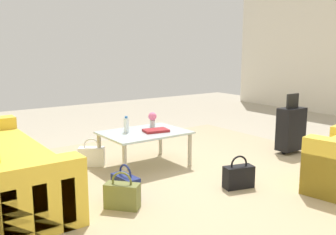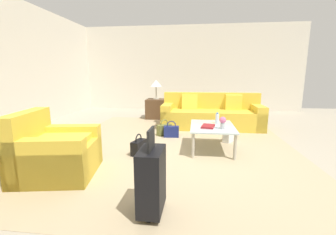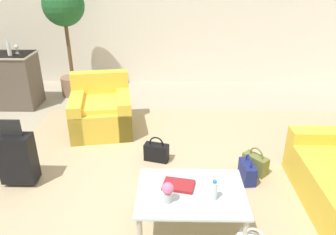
# 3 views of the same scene
# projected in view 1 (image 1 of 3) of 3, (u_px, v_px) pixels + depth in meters

# --- Properties ---
(ground_plane) EXTENTS (12.00, 12.00, 0.00)m
(ground_plane) POSITION_uv_depth(u_px,v_px,m) (194.00, 170.00, 4.59)
(ground_plane) COLOR #A89E89
(area_rug) EXTENTS (5.20, 4.40, 0.01)m
(area_rug) POSITION_uv_depth(u_px,v_px,m) (163.00, 184.00, 4.08)
(area_rug) COLOR tan
(area_rug) RESTS_ON ground
(coffee_table) EXTENTS (1.04, 0.76, 0.44)m
(coffee_table) POSITION_uv_depth(u_px,v_px,m) (144.00, 136.00, 4.69)
(coffee_table) COLOR silver
(coffee_table) RESTS_ON ground
(water_bottle) EXTENTS (0.06, 0.06, 0.20)m
(water_bottle) POSITION_uv_depth(u_px,v_px,m) (126.00, 125.00, 4.62)
(water_bottle) COLOR silver
(water_bottle) RESTS_ON coffee_table
(coffee_table_book) EXTENTS (0.34, 0.26, 0.03)m
(coffee_table_book) POSITION_uv_depth(u_px,v_px,m) (156.00, 130.00, 4.68)
(coffee_table_book) COLOR maroon
(coffee_table_book) RESTS_ON coffee_table
(flower_vase) EXTENTS (0.11, 0.11, 0.21)m
(flower_vase) POSITION_uv_depth(u_px,v_px,m) (152.00, 118.00, 4.90)
(flower_vase) COLOR #B2B7BC
(flower_vase) RESTS_ON coffee_table
(suitcase_black) EXTENTS (0.40, 0.22, 0.85)m
(suitcase_black) POSITION_uv_depth(u_px,v_px,m) (291.00, 128.00, 5.28)
(suitcase_black) COLOR black
(suitcase_black) RESTS_ON ground
(handbag_navy) EXTENTS (0.17, 0.33, 0.36)m
(handbag_navy) POSITION_uv_depth(u_px,v_px,m) (126.00, 187.00, 3.67)
(handbag_navy) COLOR navy
(handbag_navy) RESTS_ON ground
(handbag_white) EXTENTS (0.34, 0.30, 0.36)m
(handbag_white) POSITION_uv_depth(u_px,v_px,m) (92.00, 156.00, 4.73)
(handbag_white) COLOR white
(handbag_white) RESTS_ON ground
(handbag_olive) EXTENTS (0.32, 0.33, 0.36)m
(handbag_olive) POSITION_uv_depth(u_px,v_px,m) (122.00, 195.00, 3.46)
(handbag_olive) COLOR olive
(handbag_olive) RESTS_ON ground
(handbag_black) EXTENTS (0.35, 0.22, 0.36)m
(handbag_black) POSITION_uv_depth(u_px,v_px,m) (239.00, 176.00, 3.97)
(handbag_black) COLOR black
(handbag_black) RESTS_ON ground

